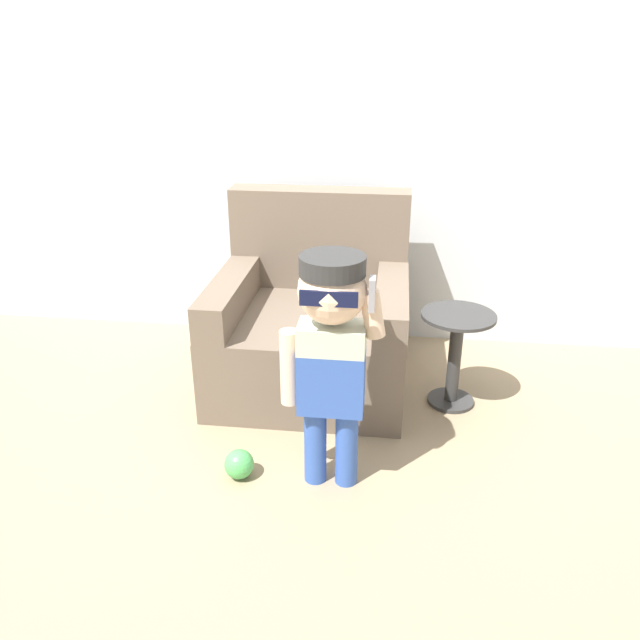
{
  "coord_description": "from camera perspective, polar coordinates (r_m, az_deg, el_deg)",
  "views": [
    {
      "loc": [
        0.44,
        -3.06,
        1.77
      ],
      "look_at": [
        0.1,
        -0.4,
        0.58
      ],
      "focal_mm": 35.0,
      "sensor_mm": 36.0,
      "label": 1
    }
  ],
  "objects": [
    {
      "name": "ground_plane",
      "position": [
        3.56,
        -0.88,
        -5.88
      ],
      "size": [
        10.0,
        10.0,
        0.0
      ],
      "primitive_type": "plane",
      "color": "#998466"
    },
    {
      "name": "wall_back",
      "position": [
        3.85,
        0.57,
        16.9
      ],
      "size": [
        10.0,
        0.05,
        2.6
      ],
      "color": "silver",
      "rests_on": "ground_plane"
    },
    {
      "name": "armchair",
      "position": [
        3.49,
        -0.64,
        -0.27
      ],
      "size": [
        1.03,
        1.01,
        1.02
      ],
      "color": "#6B5B4C",
      "rests_on": "ground_plane"
    },
    {
      "name": "person_child",
      "position": [
        2.49,
        1.03,
        -1.72
      ],
      "size": [
        0.43,
        0.32,
        1.04
      ],
      "color": "#3356AD",
      "rests_on": "ground_plane"
    },
    {
      "name": "side_table",
      "position": [
        3.32,
        12.27,
        -2.73
      ],
      "size": [
        0.38,
        0.38,
        0.52
      ],
      "color": "#333333",
      "rests_on": "ground_plane"
    },
    {
      "name": "toy_ball",
      "position": [
        2.86,
        -7.41,
        -12.94
      ],
      "size": [
        0.13,
        0.13,
        0.13
      ],
      "color": "#4CB256",
      "rests_on": "ground_plane"
    }
  ]
}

